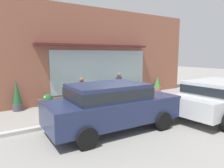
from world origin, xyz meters
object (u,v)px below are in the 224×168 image
Objects in this scene: pedestrian_with_handbag at (82,93)px; potted_plant_trailing_edge at (101,90)px; potted_plant_window_right at (157,85)px; potted_plant_low_front at (128,89)px; pedestrian_passerby at (119,85)px; potted_plant_near_hydrant at (17,96)px; fire_hydrant at (101,102)px; parked_car_navy at (112,104)px; potted_plant_window_center at (71,98)px; potted_plant_window_left at (48,101)px; potted_plant_by_entrance at (139,87)px; parked_car_silver at (219,96)px.

potted_plant_trailing_edge is at bearing 42.42° from pedestrian_with_handbag.
potted_plant_trailing_edge is at bearing -179.78° from potted_plant_window_right.
pedestrian_with_handbag reaches higher than potted_plant_low_front.
pedestrian_passerby is 1.10× the size of potted_plant_near_hydrant.
fire_hydrant is 3.81m from potted_plant_low_front.
potted_plant_low_front is at bearing -3.46° from potted_plant_trailing_edge.
potted_plant_window_center is at bearing 88.57° from parked_car_navy.
pedestrian_with_handbag is 6.86m from potted_plant_window_right.
potted_plant_window_center is (0.26, 4.26, -0.57)m from parked_car_navy.
potted_plant_window_left is 1.35m from potted_plant_near_hydrant.
pedestrian_passerby reaches higher than potted_plant_by_entrance.
parked_car_navy is 6.16× the size of potted_plant_low_front.
pedestrian_passerby is 2.07× the size of potted_plant_low_front.
potted_plant_low_front reaches higher than potted_plant_window_center.
parked_car_navy reaches higher than parked_car_silver.
fire_hydrant is 0.19× the size of parked_car_navy.
fire_hydrant is 2.60m from potted_plant_trailing_edge.
parked_car_silver is at bearing 83.03° from pedestrian_passerby.
pedestrian_with_handbag reaches higher than potted_plant_window_center.
parked_car_navy reaches higher than potted_plant_trailing_edge.
pedestrian_passerby is 2.15× the size of potted_plant_window_left.
potted_plant_near_hydrant is at bearing 177.79° from potted_plant_window_center.
parked_car_silver is 4.58× the size of potted_plant_by_entrance.
potted_plant_window_left is 5.00m from potted_plant_low_front.
parked_car_silver is at bearing -85.66° from potted_plant_low_front.
parked_car_navy is 4.09m from potted_plant_window_left.
pedestrian_with_handbag is 2.19× the size of potted_plant_window_left.
potted_plant_trailing_edge is at bearing -0.39° from potted_plant_near_hydrant.
pedestrian_with_handbag is at bearing -3.67° from pedestrian_passerby.
potted_plant_window_right is (8.83, -0.01, -0.18)m from potted_plant_near_hydrant.
pedestrian_with_handbag reaches higher than parked_car_silver.
fire_hydrant reaches higher than potted_plant_window_center.
potted_plant_window_center is at bearing -43.83° from pedestrian_passerby.
parked_car_navy is at bearing -146.54° from potted_plant_window_right.
fire_hydrant is 0.84× the size of potted_plant_window_right.
fire_hydrant is at bearing -18.41° from pedestrian_with_handbag.
pedestrian_passerby is at bearing -54.00° from potted_plant_trailing_edge.
potted_plant_by_entrance is (4.00, 2.13, 0.03)m from fire_hydrant.
parked_car_silver is 4.35× the size of potted_plant_window_right.
potted_plant_by_entrance is at bearing 28.11° from fire_hydrant.
potted_plant_near_hydrant is 1.88× the size of potted_plant_low_front.
potted_plant_by_entrance is at bearing 20.62° from pedestrian_with_handbag.
potted_plant_by_entrance is at bearing -2.14° from potted_plant_trailing_edge.
potted_plant_near_hydrant is at bearing 137.51° from parked_car_silver.
potted_plant_window_center is (0.24, 1.92, -0.56)m from pedestrian_with_handbag.
potted_plant_window_right is at bearing 16.13° from pedestrian_with_handbag.
potted_plant_trailing_edge reaches higher than potted_plant_window_left.
pedestrian_with_handbag is 0.34× the size of parked_car_navy.
potted_plant_window_right is (7.59, 0.41, 0.12)m from potted_plant_window_left.
potted_plant_near_hydrant is (-6.66, 5.54, -0.21)m from parked_car_silver.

